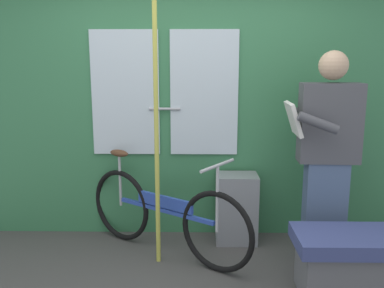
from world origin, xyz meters
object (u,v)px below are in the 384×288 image
object	(u,v)px
bicycle_near_door	(164,214)
handrail_pole	(156,123)
passenger_reading_newspaper	(327,154)
bench_seat_corner	(345,262)
trash_bin_by_wall	(236,208)

from	to	relation	value
bicycle_near_door	handrail_pole	world-z (taller)	handrail_pole
passenger_reading_newspaper	handrail_pole	bearing A→B (deg)	5.09
bicycle_near_door	bench_seat_corner	xyz separation A→B (m)	(1.30, -0.61, -0.11)
handrail_pole	bench_seat_corner	bearing A→B (deg)	-19.51
passenger_reading_newspaper	handrail_pole	world-z (taller)	handrail_pole
bench_seat_corner	handrail_pole	bearing A→B (deg)	160.49
passenger_reading_newspaper	handrail_pole	distance (m)	1.35
bicycle_near_door	bench_seat_corner	world-z (taller)	bicycle_near_door
trash_bin_by_wall	handrail_pole	xyz separation A→B (m)	(-0.66, -0.40, 0.83)
trash_bin_by_wall	passenger_reading_newspaper	bearing A→B (deg)	-26.66
trash_bin_by_wall	bench_seat_corner	world-z (taller)	trash_bin_by_wall
bicycle_near_door	handrail_pole	size ratio (longest dim) A/B	0.62
bicycle_near_door	bench_seat_corner	bearing A→B (deg)	9.40
trash_bin_by_wall	handrail_pole	distance (m)	1.13
bicycle_near_door	trash_bin_by_wall	size ratio (longest dim) A/B	2.26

